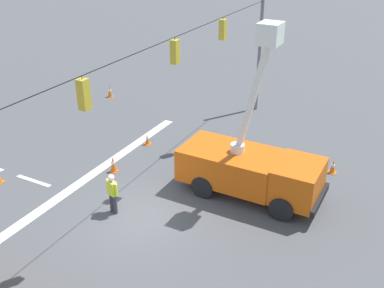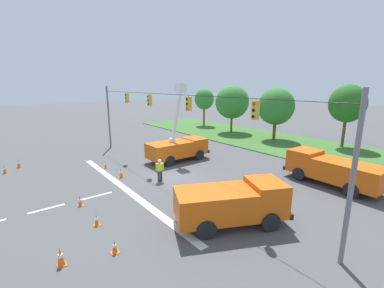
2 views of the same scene
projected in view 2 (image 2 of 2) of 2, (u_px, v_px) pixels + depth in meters
The scene contains 21 objects.
ground_plane at pixel (170, 177), 20.75m from camera, with size 200.00×200.00×0.00m, color #4C4C4F.
grass_verge at pixel (293, 145), 31.51m from camera, with size 56.00×12.00×0.10m, color #3D6B2D.
lane_markings at pixel (105, 194), 17.55m from camera, with size 17.60×15.25×0.01m.
signal_gantry at pixel (169, 121), 19.72m from camera, with size 26.20×0.33×7.20m.
tree_far_west at pixel (204, 99), 45.83m from camera, with size 3.69×3.24×6.72m.
tree_west at pixel (232, 102), 39.10m from camera, with size 4.93×5.26×7.26m.
tree_centre at pixel (276, 106), 33.65m from camera, with size 4.65×4.82×6.96m.
tree_east at pixel (347, 104), 29.48m from camera, with size 3.99×4.10×7.39m.
utility_truck_bucket_lift at pixel (178, 147), 25.15m from camera, with size 2.56×6.13×7.41m.
utility_truck_support_near at pixel (332, 169), 18.91m from camera, with size 6.79×2.63×2.25m.
utility_truck_support_far at pixel (232, 202), 13.51m from camera, with size 4.65×6.32×2.28m.
road_worker at pixel (160, 169), 19.66m from camera, with size 0.34×0.63×1.77m.
traffic_cone_foreground_left at pixel (80, 201), 15.77m from camera, with size 0.36×0.36×0.64m.
traffic_cone_foreground_right at pixel (121, 172), 20.65m from camera, with size 0.36×0.36×0.81m.
traffic_cone_mid_left at pixel (115, 247), 11.33m from camera, with size 0.36×0.36×0.63m.
traffic_cone_mid_right at pixel (105, 165), 23.01m from camera, with size 0.36×0.36×0.63m.
traffic_cone_near_bucket at pixel (61, 257), 10.51m from camera, with size 0.36×0.36×0.81m.
traffic_cone_lane_edge_a at pixel (5, 169), 21.63m from camera, with size 0.36×0.36×0.70m.
traffic_cone_lane_edge_b at pixel (97, 220), 13.57m from camera, with size 0.36×0.36×0.61m.
traffic_cone_far_left at pixel (19, 163), 23.06m from camera, with size 0.36×0.36×0.79m.
traffic_cone_far_right at pixel (180, 146), 29.80m from camera, with size 0.36×0.36×0.66m.
Camera 2 is at (16.57, -10.66, 7.27)m, focal length 24.00 mm.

